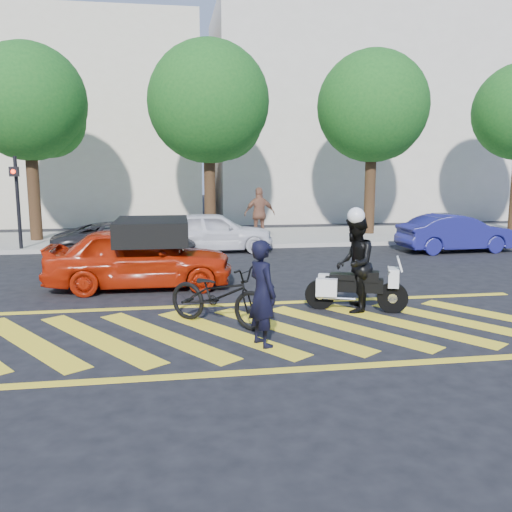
{
  "coord_description": "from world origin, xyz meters",
  "views": [
    {
      "loc": [
        -1.52,
        -9.12,
        2.91
      ],
      "look_at": [
        0.2,
        1.78,
        1.05
      ],
      "focal_mm": 38.0,
      "sensor_mm": 36.0,
      "label": 1
    }
  ],
  "objects": [
    {
      "name": "tree_right",
      "position": [
        6.63,
        12.06,
        5.05
      ],
      "size": [
        4.4,
        4.4,
        7.41
      ],
      "color": "black",
      "rests_on": "ground"
    },
    {
      "name": "red_convertible",
      "position": [
        -2.27,
        3.84,
        0.74
      ],
      "size": [
        4.38,
        1.81,
        1.49
      ],
      "primitive_type": "imported",
      "rotation": [
        0.0,
        0.0,
        1.56
      ],
      "color": "#B52008",
      "rests_on": "ground"
    },
    {
      "name": "pedestrian_right",
      "position": [
        1.71,
        10.51,
        1.13
      ],
      "size": [
        1.16,
        0.51,
        1.96
      ],
      "primitive_type": "imported",
      "rotation": [
        0.0,
        0.0,
        3.17
      ],
      "color": "#905B41",
      "rests_on": "sidewalk"
    },
    {
      "name": "ground",
      "position": [
        0.0,
        0.0,
        0.0
      ],
      "size": [
        90.0,
        90.0,
        0.0
      ],
      "primitive_type": "plane",
      "color": "black",
      "rests_on": "ground"
    },
    {
      "name": "bicycle",
      "position": [
        -0.68,
        0.5,
        0.57
      ],
      "size": [
        2.14,
        1.94,
        1.13
      ],
      "primitive_type": "imported",
      "rotation": [
        0.0,
        0.0,
        0.89
      ],
      "color": "black",
      "rests_on": "ground"
    },
    {
      "name": "crosswalk",
      "position": [
        -0.04,
        0.0,
        0.0
      ],
      "size": [
        12.33,
        4.0,
        0.01
      ],
      "color": "yellow",
      "rests_on": "ground"
    },
    {
      "name": "officer_moto",
      "position": [
        2.07,
        1.05,
        0.96
      ],
      "size": [
        1.02,
        1.14,
        1.93
      ],
      "primitive_type": "imported",
      "rotation": [
        0.0,
        0.0,
        -1.94
      ],
      "color": "black",
      "rests_on": "ground"
    },
    {
      "name": "parked_mid_left",
      "position": [
        -2.92,
        7.8,
        0.6
      ],
      "size": [
        4.44,
        2.28,
        1.2
      ],
      "primitive_type": "imported",
      "rotation": [
        0.0,
        0.0,
        1.64
      ],
      "color": "black",
      "rests_on": "ground"
    },
    {
      "name": "officer_bike",
      "position": [
        -0.1,
        -0.76,
        0.87
      ],
      "size": [
        0.62,
        0.74,
        1.74
      ],
      "primitive_type": "imported",
      "rotation": [
        0.0,
        0.0,
        1.95
      ],
      "color": "black",
      "rests_on": "ground"
    },
    {
      "name": "building_left",
      "position": [
        -8.0,
        21.0,
        5.0
      ],
      "size": [
        16.0,
        8.0,
        10.0
      ],
      "primitive_type": "cube",
      "color": "beige",
      "rests_on": "ground"
    },
    {
      "name": "tree_left",
      "position": [
        -6.37,
        12.06,
        4.99
      ],
      "size": [
        4.2,
        4.2,
        7.26
      ],
      "color": "black",
      "rests_on": "ground"
    },
    {
      "name": "building_right",
      "position": [
        9.0,
        21.0,
        5.5
      ],
      "size": [
        16.0,
        8.0,
        11.0
      ],
      "primitive_type": "cube",
      "color": "beige",
      "rests_on": "ground"
    },
    {
      "name": "parked_right",
      "position": [
        8.01,
        7.8,
        0.64
      ],
      "size": [
        3.92,
        1.52,
        1.27
      ],
      "primitive_type": "imported",
      "rotation": [
        0.0,
        0.0,
        1.62
      ],
      "color": "navy",
      "rests_on": "ground"
    },
    {
      "name": "police_motorcycle",
      "position": [
        2.09,
        1.06,
        0.49
      ],
      "size": [
        1.96,
        1.05,
        0.9
      ],
      "rotation": [
        0.0,
        0.0,
        -0.36
      ],
      "color": "black",
      "rests_on": "ground"
    },
    {
      "name": "tree_center",
      "position": [
        0.13,
        12.06,
        5.1
      ],
      "size": [
        4.6,
        4.6,
        7.56
      ],
      "color": "black",
      "rests_on": "ground"
    },
    {
      "name": "signal_pole",
      "position": [
        -6.5,
        9.74,
        1.92
      ],
      "size": [
        0.28,
        0.43,
        3.2
      ],
      "color": "black",
      "rests_on": "ground"
    },
    {
      "name": "parked_mid_right",
      "position": [
        -0.1,
        9.11,
        0.68
      ],
      "size": [
        4.04,
        1.69,
        1.37
      ],
      "primitive_type": "imported",
      "rotation": [
        0.0,
        0.0,
        1.55
      ],
      "color": "white",
      "rests_on": "ground"
    },
    {
      "name": "sidewalk",
      "position": [
        0.0,
        12.0,
        0.07
      ],
      "size": [
        60.0,
        5.0,
        0.15
      ],
      "primitive_type": "cube",
      "color": "#9E998E",
      "rests_on": "ground"
    }
  ]
}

